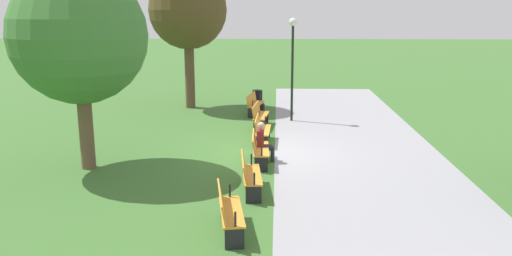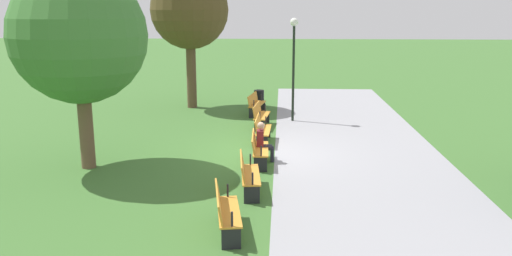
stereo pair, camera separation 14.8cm
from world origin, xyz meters
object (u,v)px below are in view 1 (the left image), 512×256
bench_3 (259,148)px  tree_1 (188,11)px  bench_5 (228,211)px  bench_1 (259,115)px  lamp_post (293,50)px  trash_bin (257,98)px  bench_2 (261,129)px  tree_2 (79,37)px  bench_0 (254,104)px  bench_4 (249,174)px  person_seated (264,140)px

bench_3 → tree_1: size_ratio=0.28×
bench_5 → bench_1: bearing=169.1°
lamp_post → trash_bin: (-3.04, -1.51, -2.47)m
bench_2 → bench_3: bearing=1.8°
bench_3 → tree_2: size_ratio=0.30×
bench_0 → bench_4: (9.52, 0.30, 0.00)m
bench_0 → bench_3: same height
bench_1 → bench_5: (9.52, -0.30, 0.00)m
bench_5 → trash_bin: bearing=170.7°
bench_4 → trash_bin: (-11.37, -0.24, -0.09)m
bench_5 → bench_2: bearing=167.3°
bench_0 → tree_1: tree_1 is taller
bench_0 → bench_3: bearing=12.7°
bench_1 → tree_1: (-3.83, -3.31, 3.88)m
trash_bin → bench_2: bearing=3.4°
lamp_post → person_seated: bearing=-9.8°
bench_2 → tree_2: tree_2 is taller
tree_2 → lamp_post: size_ratio=1.37×
bench_2 → bench_5: bearing=-1.8°
bench_0 → tree_2: tree_2 is taller
person_seated → lamp_post: size_ratio=0.29×
tree_1 → trash_bin: (-0.38, 3.07, -3.97)m
bench_4 → trash_bin: 11.37m
bench_3 → bench_4: (2.38, -0.15, 0.00)m
bench_5 → person_seated: size_ratio=1.44×
bench_1 → bench_2: same height
bench_3 → lamp_post: (-5.95, 1.11, 2.38)m
trash_bin → tree_2: bearing=-25.1°
bench_5 → lamp_post: lamp_post is taller
bench_4 → bench_5: (2.37, -0.30, 0.00)m
bench_1 → tree_2: size_ratio=0.31×
bench_3 → trash_bin: bearing=-179.3°
bench_1 → lamp_post: 2.94m
tree_2 → trash_bin: (-9.58, 4.48, -3.35)m
bench_2 → person_seated: 2.12m
person_seated → bench_2: bearing=-178.2°
bench_0 → tree_2: size_ratio=0.31×
person_seated → bench_1: bearing=-178.2°
bench_5 → lamp_post: 11.07m
person_seated → trash_bin: 8.73m
bench_1 → tree_1: tree_1 is taller
trash_bin → person_seated: bearing=3.5°
bench_1 → person_seated: (4.49, 0.28, 0.17)m
bench_3 → person_seated: size_ratio=1.41×
bench_3 → bench_4: bearing=-5.4°
bench_3 → trash_bin: 9.00m
bench_4 → tree_2: size_ratio=0.31×
bench_1 → bench_4: size_ratio=1.00×
bench_1 → bench_2: size_ratio=1.01×
bench_0 → bench_1: bearing=16.3°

